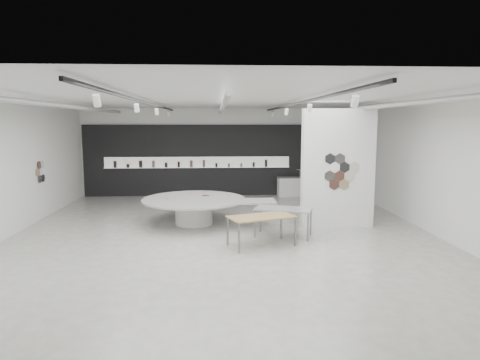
{
  "coord_description": "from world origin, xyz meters",
  "views": [
    {
      "loc": [
        -0.19,
        -11.72,
        3.19
      ],
      "look_at": [
        0.53,
        1.2,
        1.45
      ],
      "focal_mm": 32.0,
      "sensor_mm": 36.0,
      "label": 1
    }
  ],
  "objects": [
    {
      "name": "partition_column",
      "position": [
        3.5,
        1.0,
        1.8
      ],
      "size": [
        2.2,
        0.38,
        3.6
      ],
      "color": "white",
      "rests_on": "ground"
    },
    {
      "name": "sample_table_wood",
      "position": [
        0.97,
        -0.95,
        0.73
      ],
      "size": [
        1.87,
        1.37,
        0.79
      ],
      "rotation": [
        0.0,
        0.0,
        0.36
      ],
      "color": "#9C8350",
      "rests_on": "ground"
    },
    {
      "name": "room",
      "position": [
        -0.09,
        -0.0,
        2.07
      ],
      "size": [
        12.02,
        14.02,
        3.82
      ],
      "color": "#B3B2A9",
      "rests_on": "ground"
    },
    {
      "name": "display_island",
      "position": [
        -0.84,
        1.54,
        0.54
      ],
      "size": [
        4.16,
        3.27,
        0.83
      ],
      "rotation": [
        0.0,
        0.0,
        0.01
      ],
      "color": "white",
      "rests_on": "ground"
    },
    {
      "name": "kitchen_counter",
      "position": [
        3.21,
        6.54,
        0.42
      ],
      "size": [
        1.51,
        0.67,
        1.16
      ],
      "rotation": [
        0.0,
        0.0,
        0.06
      ],
      "color": "white",
      "rests_on": "ground"
    },
    {
      "name": "sample_table_stone",
      "position": [
        1.68,
        -0.04,
        0.74
      ],
      "size": [
        1.73,
        1.25,
        0.8
      ],
      "rotation": [
        0.0,
        0.0,
        -0.33
      ],
      "color": "gray",
      "rests_on": "ground"
    },
    {
      "name": "back_wall_display",
      "position": [
        -0.08,
        6.93,
        1.54
      ],
      "size": [
        11.8,
        0.27,
        3.1
      ],
      "color": "black",
      "rests_on": "ground"
    }
  ]
}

